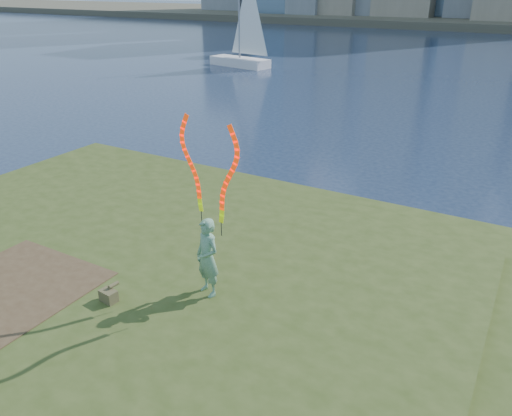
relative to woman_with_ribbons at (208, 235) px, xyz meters
The scene contains 6 objects.
ground 3.03m from the woman_with_ribbons, 142.37° to the left, with size 320.00×320.00×0.00m, color #1B2843.
grassy_knoll 2.69m from the woman_with_ribbons, 148.43° to the right, with size 20.00×18.00×0.80m.
dirt_patch 4.53m from the woman_with_ribbons, 153.50° to the right, with size 3.20×3.00×0.02m, color #47331E.
woman_with_ribbons is the anchor object (origin of this frame).
canvas_bag 2.45m from the woman_with_ribbons, 141.74° to the right, with size 0.38×0.43×0.34m.
sailboat 36.47m from the woman_with_ribbons, 120.28° to the left, with size 6.16×2.90×9.24m.
Camera 1 is at (7.00, -8.58, 6.88)m, focal length 35.00 mm.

